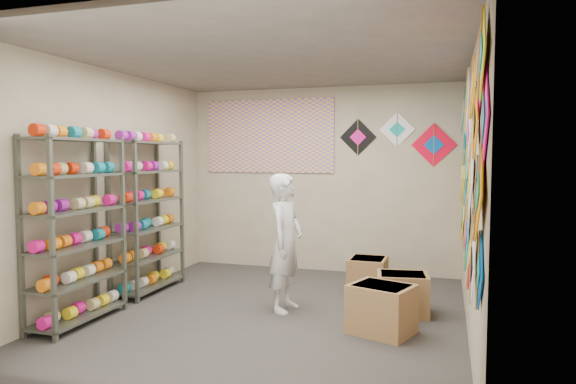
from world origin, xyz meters
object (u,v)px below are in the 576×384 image
(carton_c, at_px, (368,275))
(carton_b, at_px, (402,294))
(shopkeeper, at_px, (286,243))
(carton_a, at_px, (382,309))
(shelf_rack_back, at_px, (148,216))
(shelf_rack_front, at_px, (76,230))

(carton_c, bearing_deg, carton_b, -56.69)
(shopkeeper, distance_m, carton_a, 1.29)
(shopkeeper, bearing_deg, carton_b, -73.84)
(carton_b, bearing_deg, carton_c, 114.33)
(carton_b, bearing_deg, shelf_rack_back, 171.56)
(shopkeeper, xyz_separation_m, carton_c, (0.75, 1.01, -0.54))
(carton_b, relative_size, carton_c, 1.08)
(shelf_rack_back, bearing_deg, carton_a, -13.01)
(shelf_rack_back, distance_m, carton_b, 3.21)
(shelf_rack_back, bearing_deg, carton_b, -0.47)
(shelf_rack_back, height_order, carton_b, shelf_rack_back)
(shelf_rack_front, height_order, carton_b, shelf_rack_front)
(shopkeeper, height_order, carton_b, shopkeeper)
(shelf_rack_back, height_order, carton_c, shelf_rack_back)
(shopkeeper, relative_size, carton_a, 2.68)
(carton_a, xyz_separation_m, carton_c, (-0.35, 1.44, -0.02))
(shopkeeper, relative_size, carton_b, 2.81)
(shelf_rack_back, bearing_deg, shopkeeper, -8.00)
(shelf_rack_back, distance_m, shopkeeper, 1.92)
(shelf_rack_front, relative_size, carton_a, 3.38)
(shelf_rack_front, xyz_separation_m, carton_c, (2.64, 2.05, -0.73))
(carton_a, bearing_deg, shelf_rack_front, -148.90)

